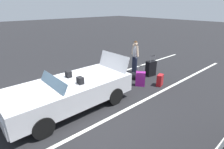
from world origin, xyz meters
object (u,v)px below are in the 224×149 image
object	(u,v)px
suitcase_large_black	(151,68)
traveler_person	(135,55)
convertible_car	(64,93)
duffel_bag	(134,76)
suitcase_medium_bright	(140,79)
suitcase_small_carryon	(160,80)

from	to	relation	value
suitcase_large_black	traveler_person	world-z (taller)	traveler_person
convertible_car	duffel_bag	world-z (taller)	convertible_car
suitcase_large_black	duffel_bag	size ratio (longest dim) A/B	1.58
suitcase_medium_bright	duffel_bag	xyz separation A→B (m)	(-0.36, -0.69, -0.15)
suitcase_medium_bright	duffel_bag	size ratio (longest dim) A/B	1.36
suitcase_medium_bright	traveler_person	xyz separation A→B (m)	(-0.96, -1.20, 0.62)
convertible_car	duffel_bag	bearing A→B (deg)	-176.14
suitcase_medium_bright	suitcase_large_black	bearing A→B (deg)	161.06
suitcase_medium_bright	suitcase_small_carryon	xyz separation A→B (m)	(-0.63, 0.56, -0.06)
convertible_car	suitcase_medium_bright	world-z (taller)	convertible_car
suitcase_large_black	suitcase_medium_bright	world-z (taller)	suitcase_large_black
suitcase_medium_bright	suitcase_small_carryon	distance (m)	0.85
convertible_car	suitcase_large_black	world-z (taller)	convertible_car
suitcase_large_black	traveler_person	xyz separation A→B (m)	(0.34, -0.76, 0.56)
convertible_car	suitcase_small_carryon	bearing A→B (deg)	165.74
suitcase_medium_bright	traveler_person	bearing A→B (deg)	-166.35
duffel_bag	convertible_car	bearing A→B (deg)	4.52
suitcase_large_black	suitcase_medium_bright	distance (m)	1.37
convertible_car	duffel_bag	distance (m)	3.71
convertible_car	suitcase_small_carryon	world-z (taller)	convertible_car
convertible_car	suitcase_large_black	bearing A→B (deg)	179.86
convertible_car	suitcase_small_carryon	size ratio (longest dim) A/B	8.35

